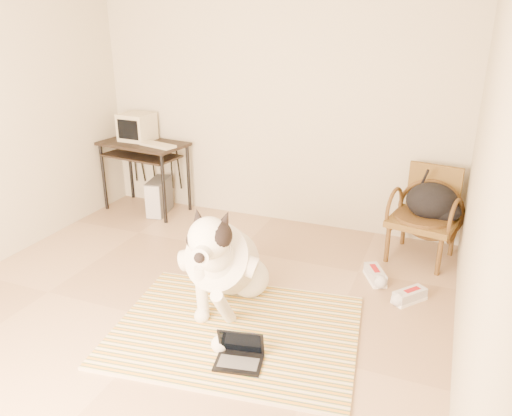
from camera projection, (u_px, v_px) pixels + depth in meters
The scene contains 14 objects.
floor at pixel (170, 322), 3.77m from camera, with size 4.50×4.50×0.00m, color tan.
wall_back at pixel (273, 98), 5.23m from camera, with size 4.50×4.50×0.00m, color beige.
wall_right at pixel (487, 184), 2.59m from camera, with size 4.50×4.50×0.00m, color beige.
rug at pixel (236, 330), 3.65m from camera, with size 1.91×1.56×0.02m.
dog at pixel (224, 263), 3.85m from camera, with size 0.64×1.28×0.96m.
laptop at pixel (240, 354), 3.29m from camera, with size 0.35×0.28×0.22m.
computer_desk at pixel (143, 153), 5.70m from camera, with size 1.04×0.66×0.81m.
crt_monitor at pixel (137, 127), 5.72m from camera, with size 0.36×0.35×0.31m.
desk_keyboard at pixel (158, 145), 5.49m from camera, with size 0.42×0.16×0.03m, color #BBB293.
pc_tower at pixel (159, 197), 5.78m from camera, with size 0.27×0.46×0.41m.
rattan_chair at pixel (425, 214), 4.64m from camera, with size 0.67×0.65×0.86m.
backpack at pixel (434, 203), 4.58m from camera, with size 0.50×0.38×0.34m.
sneaker_left at pixel (375, 275), 4.35m from camera, with size 0.25×0.33×0.11m.
sneaker_right at pixel (410, 296), 4.03m from camera, with size 0.28×0.30×0.10m.
Camera 1 is at (1.80, -2.73, 2.17)m, focal length 35.00 mm.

